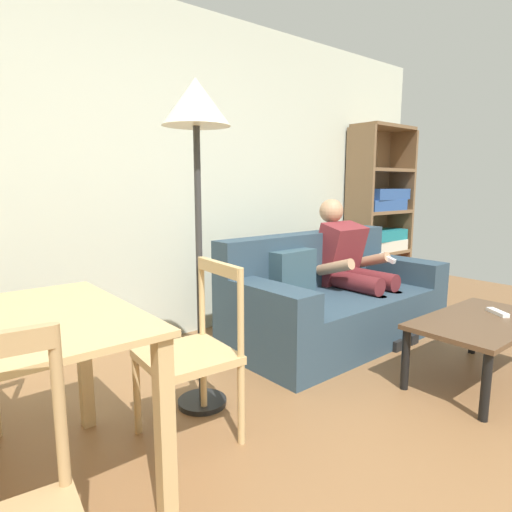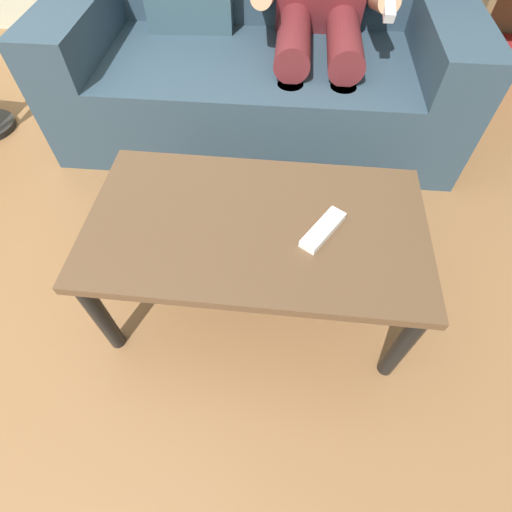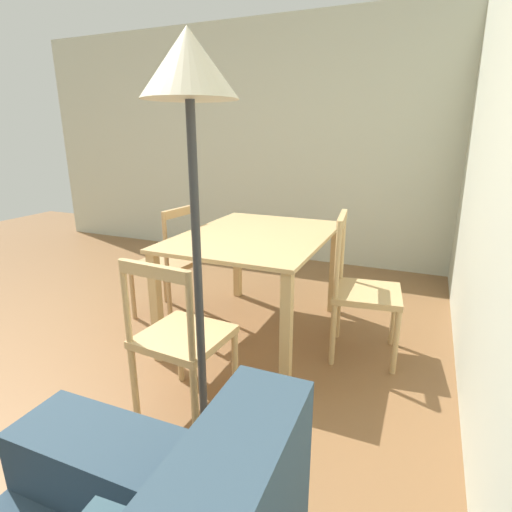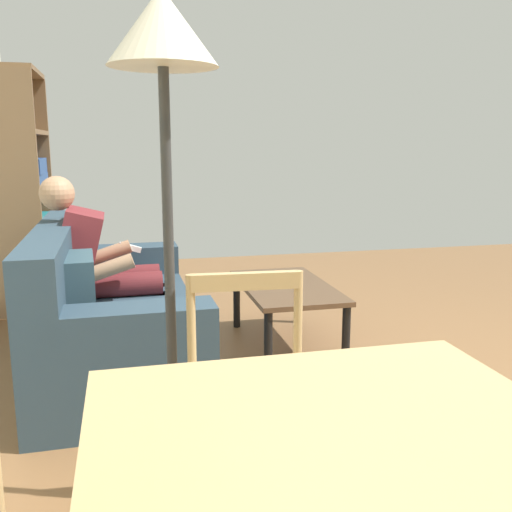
{
  "view_description": "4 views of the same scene",
  "coord_description": "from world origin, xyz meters",
  "px_view_note": "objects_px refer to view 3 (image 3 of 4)",
  "views": [
    {
      "loc": [
        -1.48,
        -0.57,
        1.26
      ],
      "look_at": [
        -0.11,
        1.1,
        0.9
      ],
      "focal_mm": 30.46,
      "sensor_mm": 36.0,
      "label": 1
    },
    {
      "loc": [
        1.38,
        -0.17,
        1.26
      ],
      "look_at": [
        1.3,
        0.56,
        0.25
      ],
      "focal_mm": 26.95,
      "sensor_mm": 36.0,
      "label": 2
    },
    {
      "loc": [
        1.11,
        2.27,
        1.44
      ],
      "look_at": [
        -1.41,
        1.19,
        0.6
      ],
      "focal_mm": 28.28,
      "sensor_mm": 36.0,
      "label": 3
    },
    {
      "loc": [
        -2.14,
        1.58,
        1.31
      ],
      "look_at": [
        -0.11,
        1.1,
        0.9
      ],
      "focal_mm": 39.61,
      "sensor_mm": 36.0,
      "label": 4
    }
  ],
  "objects_px": {
    "dining_table": "(256,249)",
    "dining_chair_by_doorway": "(168,263)",
    "dining_chair_near_wall": "(362,291)",
    "dining_chair_facing_couch": "(181,338)",
    "floor_lamp": "(190,111)"
  },
  "relations": [
    {
      "from": "dining_chair_facing_couch",
      "to": "dining_table",
      "type": "bearing_deg",
      "value": 179.88
    },
    {
      "from": "dining_chair_near_wall",
      "to": "dining_table",
      "type": "bearing_deg",
      "value": -90.29
    },
    {
      "from": "dining_chair_near_wall",
      "to": "dining_chair_by_doorway",
      "type": "relative_size",
      "value": 1.04
    },
    {
      "from": "dining_table",
      "to": "floor_lamp",
      "type": "xyz_separation_m",
      "value": [
        1.18,
        0.24,
        0.86
      ]
    },
    {
      "from": "dining_table",
      "to": "dining_chair_by_doorway",
      "type": "xyz_separation_m",
      "value": [
        0.0,
        -0.76,
        -0.21
      ]
    },
    {
      "from": "dining_chair_near_wall",
      "to": "dining_chair_facing_couch",
      "type": "bearing_deg",
      "value": -37.94
    },
    {
      "from": "dining_chair_facing_couch",
      "to": "dining_chair_by_doorway",
      "type": "bearing_deg",
      "value": -142.19
    },
    {
      "from": "dining_table",
      "to": "dining_chair_facing_couch",
      "type": "bearing_deg",
      "value": -0.12
    },
    {
      "from": "dining_chair_facing_couch",
      "to": "floor_lamp",
      "type": "relative_size",
      "value": 0.49
    },
    {
      "from": "dining_chair_facing_couch",
      "to": "floor_lamp",
      "type": "distance_m",
      "value": 1.13
    },
    {
      "from": "dining_table",
      "to": "dining_chair_near_wall",
      "type": "bearing_deg",
      "value": 89.71
    },
    {
      "from": "dining_chair_near_wall",
      "to": "dining_chair_facing_couch",
      "type": "distance_m",
      "value": 1.24
    },
    {
      "from": "dining_chair_by_doorway",
      "to": "floor_lamp",
      "type": "distance_m",
      "value": 1.88
    },
    {
      "from": "dining_chair_facing_couch",
      "to": "dining_chair_by_doorway",
      "type": "height_order",
      "value": "dining_chair_by_doorway"
    },
    {
      "from": "dining_chair_facing_couch",
      "to": "dining_chair_by_doorway",
      "type": "xyz_separation_m",
      "value": [
        -0.97,
        -0.76,
        0.01
      ]
    }
  ]
}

